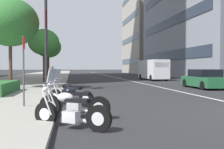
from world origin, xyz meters
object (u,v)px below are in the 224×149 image
Objects in this scene: motorcycle_mid_row at (70,95)px; street_tree_by_lamp_post at (44,42)px; delivery_van_ahead at (153,69)px; pedestrian_on_plaza at (53,74)px; car_lead_in_lane at (204,79)px; street_tree_far_plaza at (48,47)px; street_lamp_with_banners at (51,13)px; motorcycle_second_in_row at (73,103)px; parking_sign_by_curb at (24,64)px; street_tree_near_plaza_corner at (10,22)px; motorcycle_nearest_camera at (70,112)px.

street_tree_by_lamp_post is (14.91, 2.54, 3.57)m from motorcycle_mid_row.
delivery_van_ahead is 3.80× the size of pedestrian_on_plaza.
street_tree_far_plaza is at bearing 40.78° from car_lead_in_lane.
car_lead_in_lane is at bearing -85.71° from street_lamp_with_banners.
street_tree_far_plaza is (7.24, 0.19, 0.13)m from street_tree_by_lamp_post.
street_tree_far_plaza is (24.66, 2.84, 3.69)m from motorcycle_second_in_row.
motorcycle_second_in_row is at bearing 135.48° from car_lead_in_lane.
street_tree_far_plaza is at bearing -60.43° from motorcycle_second_in_row.
pedestrian_on_plaza is (9.51, 0.62, -4.07)m from street_lamp_with_banners.
delivery_van_ahead is 12.42m from pedestrian_on_plaza.
parking_sign_by_curb is 0.47× the size of street_tree_far_plaza.
pedestrian_on_plaza is at bearing -171.61° from street_tree_far_plaza.
street_tree_near_plaza_corner reaches higher than car_lead_in_lane.
street_tree_far_plaza reaches higher than motorcycle_second_in_row.
street_tree_by_lamp_post is (7.63, -1.36, -0.52)m from street_tree_near_plaza_corner.
parking_sign_by_curb is at bearing -176.59° from street_tree_by_lamp_post.
delivery_van_ahead is 13.39m from street_tree_far_plaza.
parking_sign_by_curb is 16.51m from pedestrian_on_plaza.
delivery_van_ahead is 1.12× the size of street_tree_by_lamp_post.
car_lead_in_lane is (6.96, -9.82, 0.22)m from motorcycle_mid_row.
street_lamp_with_banners reaches higher than pedestrian_on_plaza.
motorcycle_nearest_camera is 0.76× the size of parking_sign_by_curb.
parking_sign_by_curb is 15.97m from street_tree_by_lamp_post.
street_tree_near_plaza_corner is at bearing -38.36° from motorcycle_nearest_camera.
pedestrian_on_plaza is at bearing -46.39° from street_tree_by_lamp_post.
street_tree_by_lamp_post is (18.77, 2.58, 3.59)m from motorcycle_nearest_camera.
street_tree_by_lamp_post reaches higher than delivery_van_ahead.
delivery_van_ahead is at bearing -70.44° from street_tree_by_lamp_post.
motorcycle_second_in_row is 0.37× the size of delivery_van_ahead.
car_lead_in_lane is (10.82, -9.78, 0.24)m from motorcycle_nearest_camera.
motorcycle_second_in_row is at bearing -173.43° from street_tree_far_plaza.
street_lamp_with_banners is 1.50× the size of street_tree_far_plaza.
motorcycle_nearest_camera is 1.35m from motorcycle_second_in_row.
street_lamp_with_banners is 8.94m from street_tree_by_lamp_post.
car_lead_in_lane is (9.47, -9.71, 0.21)m from motorcycle_second_in_row.
street_lamp_with_banners is (6.99, -0.44, 3.32)m from parking_sign_by_curb.
street_lamp_with_banners is at bearing -41.28° from motorcycle_mid_row.
parking_sign_by_curb is at bearing -20.98° from motorcycle_second_in_row.
street_lamp_with_banners is (10.00, 1.20, 4.56)m from motorcycle_nearest_camera.
motorcycle_nearest_camera is 19.59m from pedestrian_on_plaza.
parking_sign_by_curb is at bearing -164.23° from street_tree_near_plaza_corner.
motorcycle_nearest_camera is at bearing -172.16° from street_tree_by_lamp_post.
motorcycle_second_in_row is 0.26× the size of street_lamp_with_banners.
motorcycle_second_in_row is at bearing 130.51° from motorcycle_mid_row.
motorcycle_mid_row is 22.63m from street_tree_far_plaza.
street_tree_near_plaza_corner is at bearing -161.83° from pedestrian_on_plaza.
street_tree_near_plaza_corner reaches higher than delivery_van_ahead.
delivery_van_ahead reaches higher than car_lead_in_lane.
car_lead_in_lane is at bearing -112.73° from motorcycle_second_in_row.
motorcycle_mid_row is at bearing -62.01° from parking_sign_by_curb.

